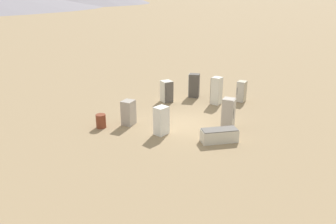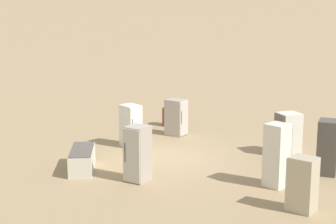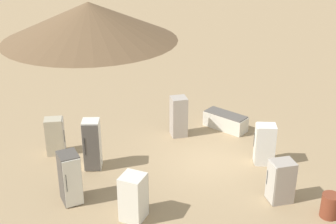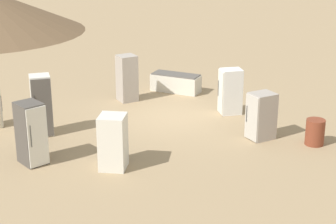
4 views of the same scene
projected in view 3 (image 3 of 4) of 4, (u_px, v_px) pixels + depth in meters
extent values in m
plane|color=#9E8460|center=(207.00, 161.00, 18.10)|extent=(1000.00, 1000.00, 0.00)
cone|color=brown|center=(89.00, 21.00, 33.55)|extent=(12.83, 12.83, 2.78)
cube|color=silver|center=(133.00, 197.00, 14.52)|extent=(1.01, 1.00, 1.53)
cube|color=#56514C|center=(139.00, 191.00, 14.85)|extent=(0.41, 0.58, 1.47)
cylinder|color=#2D2D2D|center=(146.00, 190.00, 14.76)|extent=(0.02, 0.02, 0.54)
cube|color=beige|center=(225.00, 121.00, 20.58)|extent=(1.26, 2.06, 0.67)
cube|color=#56514C|center=(226.00, 114.00, 20.44)|extent=(1.21, 1.97, 0.04)
cube|color=#B2A88E|center=(55.00, 136.00, 18.37)|extent=(0.85, 0.80, 1.50)
cube|color=#BCB7AD|center=(64.00, 136.00, 18.42)|extent=(0.26, 0.52, 1.44)
cylinder|color=#2D2D2D|center=(64.00, 136.00, 18.21)|extent=(0.02, 0.02, 0.52)
cube|color=silver|center=(92.00, 144.00, 17.28)|extent=(0.84, 0.84, 1.94)
cube|color=#56514C|center=(91.00, 149.00, 16.98)|extent=(0.53, 0.35, 1.86)
cylinder|color=#2D2D2D|center=(85.00, 147.00, 16.91)|extent=(0.02, 0.02, 0.68)
cube|color=#4C4742|center=(70.00, 178.00, 15.33)|extent=(0.71, 0.82, 1.78)
cube|color=silver|center=(73.00, 184.00, 15.01)|extent=(0.59, 0.11, 1.70)
cylinder|color=#2D2D2D|center=(67.00, 183.00, 14.86)|extent=(0.02, 0.02, 0.62)
cube|color=#A89E93|center=(179.00, 117.00, 19.77)|extent=(0.82, 0.81, 1.74)
cube|color=#BCB7AD|center=(177.00, 113.00, 20.07)|extent=(0.60, 0.24, 1.67)
cylinder|color=#2D2D2D|center=(182.00, 111.00, 20.11)|extent=(0.02, 0.02, 0.61)
cube|color=white|center=(265.00, 144.00, 17.63)|extent=(0.91, 0.88, 1.60)
cube|color=silver|center=(255.00, 144.00, 17.65)|extent=(0.36, 0.47, 1.54)
cylinder|color=#2D2D2D|center=(254.00, 140.00, 17.81)|extent=(0.02, 0.02, 0.56)
cube|color=#A89E93|center=(281.00, 181.00, 15.41)|extent=(0.90, 0.85, 1.48)
cube|color=#BCB7AD|center=(271.00, 183.00, 15.33)|extent=(0.24, 0.59, 1.42)
cylinder|color=#2D2D2D|center=(267.00, 177.00, 15.49)|extent=(0.02, 0.02, 0.52)
cylinder|color=brown|center=(330.00, 206.00, 14.73)|extent=(0.57, 0.57, 0.80)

